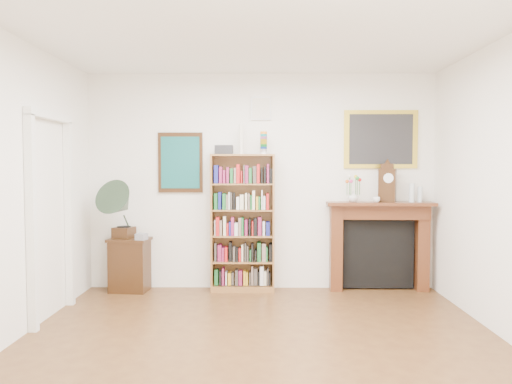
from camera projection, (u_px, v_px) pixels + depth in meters
The scene contains 15 objects.
room at pixel (261, 192), 4.01m from camera, with size 4.51×5.01×2.81m.
door_casing at pixel (51, 199), 5.24m from camera, with size 0.08×1.02×2.17m.
teal_poster at pixel (180, 163), 6.49m from camera, with size 0.58×0.04×0.78m.
small_picture at pixel (261, 108), 6.44m from camera, with size 0.26×0.04×0.30m.
gilt_painting at pixel (381, 139), 6.44m from camera, with size 0.95×0.04×0.75m.
bookshelf at pixel (243, 215), 6.37m from camera, with size 0.81×0.29×2.02m.
side_cabinet at pixel (130, 265), 6.38m from camera, with size 0.50×0.36×0.68m, color black.
fireplace at pixel (379, 238), 6.43m from camera, with size 1.37×0.37×1.15m.
gramophone at pixel (121, 206), 6.23m from camera, with size 0.60×0.68×0.75m.
cd_stack at pixel (141, 237), 6.22m from camera, with size 0.12×0.12×0.08m, color #A4A5B0.
mantel_clock at pixel (387, 184), 6.36m from camera, with size 0.24×0.19×0.49m.
flower_vase at pixel (353, 197), 6.37m from camera, with size 0.13×0.13×0.14m, color silver.
teacup at pixel (376, 200), 6.30m from camera, with size 0.09×0.09×0.07m, color silver.
bottle_left at pixel (412, 193), 6.34m from camera, with size 0.07×0.07×0.24m, color silver.
bottle_right at pixel (420, 194), 6.36m from camera, with size 0.06×0.06×0.20m, color silver.
Camera 1 is at (0.01, -4.01, 1.61)m, focal length 35.00 mm.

